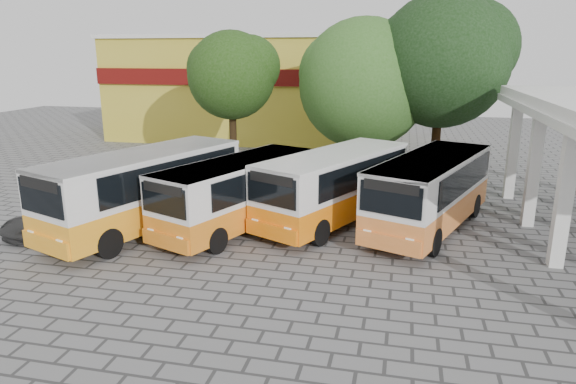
% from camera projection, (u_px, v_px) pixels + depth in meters
% --- Properties ---
extents(ground, '(90.00, 90.00, 0.00)m').
position_uv_depth(ground, '(316.00, 266.00, 17.29)').
color(ground, slate).
rests_on(ground, ground).
extents(shophouse_block, '(20.40, 10.40, 8.30)m').
position_uv_depth(shophouse_block, '(240.00, 87.00, 42.99)').
color(shophouse_block, gold).
rests_on(shophouse_block, ground).
extents(bus_far_left, '(5.54, 9.37, 3.16)m').
position_uv_depth(bus_far_left, '(145.00, 186.00, 20.44)').
color(bus_far_left, orange).
rests_on(bus_far_left, ground).
extents(bus_centre_left, '(5.15, 8.41, 2.83)m').
position_uv_depth(bus_centre_left, '(239.00, 190.00, 20.58)').
color(bus_centre_left, orange).
rests_on(bus_centre_left, ground).
extents(bus_centre_right, '(5.81, 8.87, 2.98)m').
position_uv_depth(bus_centre_right, '(335.00, 183.00, 21.41)').
color(bus_centre_right, orange).
rests_on(bus_centre_right, ground).
extents(bus_far_right, '(5.32, 8.85, 2.98)m').
position_uv_depth(bus_far_right, '(431.00, 188.00, 20.49)').
color(bus_far_right, orange).
rests_on(bus_far_right, ground).
extents(tree_left, '(5.38, 5.13, 8.25)m').
position_uv_depth(tree_left, '(233.00, 72.00, 29.86)').
color(tree_left, black).
rests_on(tree_left, ground).
extents(tree_middle, '(7.89, 7.51, 8.97)m').
position_uv_depth(tree_middle, '(366.00, 79.00, 29.52)').
color(tree_middle, '#382213').
rests_on(tree_middle, ground).
extents(tree_right, '(7.71, 7.35, 10.19)m').
position_uv_depth(tree_right, '(444.00, 56.00, 28.15)').
color(tree_right, black).
rests_on(tree_right, ground).
extents(parked_car, '(3.10, 4.34, 1.10)m').
position_uv_depth(parked_car, '(52.00, 219.00, 20.46)').
color(parked_car, '#272727').
rests_on(parked_car, ground).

